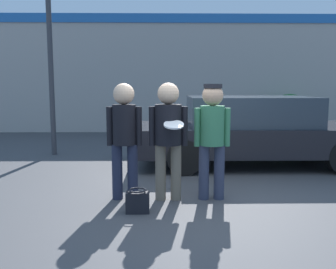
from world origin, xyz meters
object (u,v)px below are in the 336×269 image
Objects in this scene: person_middle_with_frisbee at (168,131)px; handbag at (138,202)px; parked_car_near at (253,131)px; shrub at (289,114)px; person_left at (124,132)px; person_right at (212,131)px.

person_middle_with_frisbee is 1.09m from handbag.
parked_car_near reaches higher than shrub.
person_right is (1.24, -0.03, 0.01)m from person_left.
person_middle_with_frisbee is at bearing -177.97° from person_right.
handbag is at bearing -126.35° from person_middle_with_frisbee.
person_middle_with_frisbee is (0.62, -0.05, 0.02)m from person_left.
parked_car_near is 3.53× the size of shrub.
person_right is 1.44m from handbag.
person_middle_with_frisbee reaches higher than parked_car_near.
shrub is 4.32× the size of handbag.
parked_car_near is 3.65m from handbag.
person_left reaches higher than parked_car_near.
person_middle_with_frisbee is at bearing -4.44° from person_left.
person_middle_with_frisbee is 2.94m from parked_car_near.
person_right is 7.77m from shrub.
person_middle_with_frisbee is 1.01× the size of person_right.
person_left reaches higher than handbag.
person_left is 1.00× the size of person_middle_with_frisbee.
person_left is at bearing -136.33° from parked_car_near.
person_left is 1.24× the size of shrub.
person_left is 1.24m from person_right.
handbag is at bearing -121.00° from shrub.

